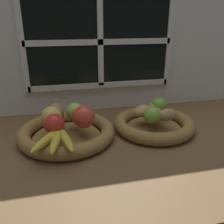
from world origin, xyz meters
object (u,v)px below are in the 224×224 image
object	(u,v)px
fruit_bowl_left	(67,133)
apple_red_right	(84,117)
chili_pepper	(157,116)
fruit_bowl_right	(154,124)
banana_bunch_front	(56,139)
apple_green_back	(75,112)
apple_golden_left	(51,117)
pear_brown	(56,113)
lime_near	(152,115)
lime_far	(158,106)
potato_small	(167,115)
apple_red_front	(54,124)
potato_large	(155,113)
potato_oblong	(142,111)
potato_back	(155,107)

from	to	relation	value
fruit_bowl_left	apple_red_right	xyz separation A→B (cm)	(6.19, -2.05, 6.50)
chili_pepper	fruit_bowl_right	bearing A→B (deg)	-153.05
apple_red_right	banana_bunch_front	xyz separation A→B (cm)	(-9.67, -9.72, -2.65)
apple_green_back	apple_golden_left	bearing A→B (deg)	-158.76
pear_brown	lime_near	bearing A→B (deg)	-13.15
lime_far	apple_green_back	bearing A→B (deg)	179.36
potato_small	banana_bunch_front	bearing A→B (deg)	-168.27
banana_bunch_front	apple_red_front	bearing A→B (deg)	93.55
apple_green_back	potato_large	world-z (taller)	apple_green_back
fruit_bowl_left	chili_pepper	world-z (taller)	chili_pepper
apple_red_front	potato_small	distance (cm)	40.73
potato_small	fruit_bowl_left	bearing A→B (deg)	174.70
pear_brown	lime_near	world-z (taller)	pear_brown
apple_red_front	lime_near	world-z (taller)	apple_red_front
apple_golden_left	apple_red_front	xyz separation A→B (cm)	(0.92, -6.13, -0.23)
fruit_bowl_left	potato_oblong	size ratio (longest dim) A/B	4.09
lime_near	potato_small	bearing A→B (deg)	6.67
banana_bunch_front	lime_far	distance (cm)	43.15
pear_brown	apple_golden_left	bearing A→B (deg)	-122.43
potato_small	potato_back	size ratio (longest dim) A/B	1.01
apple_golden_left	potato_small	distance (cm)	41.87
apple_red_front	potato_back	bearing A→B (deg)	13.80
potato_small	lime_near	size ratio (longest dim) A/B	1.25
apple_red_right	chili_pepper	xyz separation A→B (cm)	(28.18, 2.12, -3.01)
apple_red_front	apple_green_back	world-z (taller)	same
apple_red_front	apple_green_back	size ratio (longest dim) A/B	0.99
lime_near	apple_red_front	bearing A→B (deg)	-178.58
apple_red_right	potato_oblong	world-z (taller)	apple_red_right
apple_green_back	pear_brown	xyz separation A→B (cm)	(-6.98, -0.74, 0.31)
lime_near	chili_pepper	bearing A→B (deg)	48.21
fruit_bowl_left	lime_far	size ratio (longest dim) A/B	5.17
chili_pepper	potato_large	bearing A→B (deg)	-153.05
apple_red_front	potato_large	xyz separation A→B (cm)	(37.27, 4.99, -1.43)
fruit_bowl_right	apple_green_back	xyz separation A→B (cm)	(-29.55, 4.50, 5.99)
apple_golden_left	apple_red_right	bearing A→B (deg)	-16.19
chili_pepper	apple_golden_left	bearing A→B (deg)	-158.24
apple_red_front	apple_golden_left	bearing A→B (deg)	98.51
pear_brown	banana_bunch_front	distance (cm)	15.73
fruit_bowl_left	pear_brown	world-z (taller)	pear_brown
apple_red_front	banana_bunch_front	distance (cm)	7.12
potato_oblong	lime_near	bearing A→B (deg)	-81.35
apple_golden_left	apple_red_right	world-z (taller)	apple_red_right
apple_red_front	pear_brown	xyz separation A→B (cm)	(0.74, 8.74, 0.33)
lime_far	potato_large	bearing A→B (deg)	-127.87
apple_green_back	pear_brown	distance (cm)	7.02
apple_green_back	fruit_bowl_left	bearing A→B (deg)	-130.33
apple_red_right	apple_green_back	distance (cm)	6.99
fruit_bowl_left	potato_back	world-z (taller)	potato_back
fruit_bowl_right	apple_golden_left	distance (cm)	38.71
fruit_bowl_left	lime_near	xyz separation A→B (cm)	(30.62, -4.13, 5.60)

